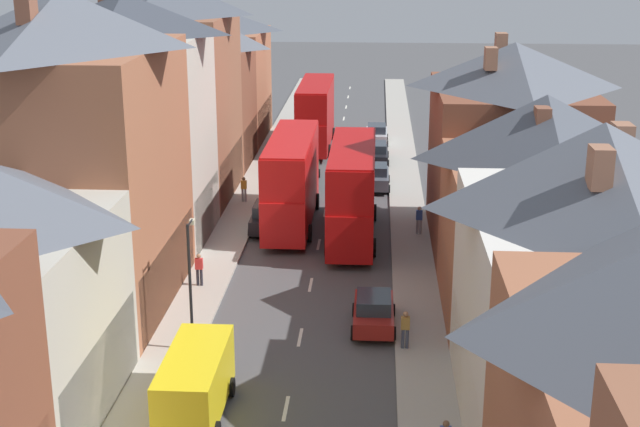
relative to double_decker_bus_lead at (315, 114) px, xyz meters
name	(u,v)px	position (x,y,z in m)	size (l,w,h in m)	color
pavement_left	(248,201)	(-3.29, -15.55, -2.75)	(2.20, 104.00, 0.14)	#A8A399
pavement_right	(407,204)	(6.91, -15.55, -2.75)	(2.20, 104.00, 0.14)	#A8A399
centre_line_dashes	(325,213)	(1.81, -17.55, -2.81)	(0.14, 97.80, 0.01)	silver
terrace_row_left	(101,158)	(-8.38, -28.90, 3.24)	(8.00, 75.20, 14.43)	#B2704C
terrace_row_right	(595,285)	(11.99, -42.77, 2.73)	(8.00, 49.41, 12.53)	brown
double_decker_bus_lead	(315,114)	(0.00, 0.00, 0.00)	(2.74, 10.80, 5.30)	#B70F0F
double_decker_bus_mid_street	(291,179)	(0.00, -20.14, 0.00)	(2.74, 10.80, 5.30)	red
double_decker_bus_far_approaching	(352,190)	(3.60, -22.27, 0.00)	(2.74, 10.80, 5.30)	#B70F0F
car_near_blue	(305,172)	(0.01, -10.65, -2.01)	(1.90, 4.55, 1.59)	#144728
car_near_silver	(377,134)	(4.91, 1.67, -1.97)	(1.90, 4.20, 1.68)	#B7BABF
car_parked_left_a	(268,217)	(-1.29, -21.29, -1.97)	(1.90, 4.19, 1.69)	black
car_parked_right_a	(376,153)	(4.91, -4.74, -2.01)	(1.90, 4.59, 1.60)	black
car_mid_black	(374,311)	(4.91, -34.45, -2.01)	(1.90, 3.92, 1.60)	maroon
car_parked_left_b	(376,177)	(4.91, -11.85, -1.97)	(1.90, 4.07, 1.69)	#4C515B
delivery_van	(195,382)	(-1.29, -42.30, -1.48)	(2.20, 5.20, 2.41)	yellow
pedestrian_mid_left	(405,328)	(6.20, -36.57, -1.78)	(0.36, 0.22, 1.61)	#3D4256
pedestrian_mid_right	(199,268)	(-3.52, -30.29, -1.78)	(0.36, 0.22, 1.61)	#23232D
pedestrian_far_left	(419,219)	(7.39, -21.71, -1.78)	(0.36, 0.22, 1.61)	gray
pedestrian_far_right	(244,188)	(-3.46, -15.91, -1.78)	(0.36, 0.22, 1.61)	gray
street_lamp	(191,277)	(-2.44, -37.09, 0.43)	(0.20, 1.12, 5.50)	black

